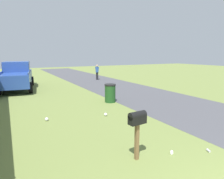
{
  "coord_description": "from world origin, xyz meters",
  "views": [
    {
      "loc": [
        -0.63,
        3.42,
        2.67
      ],
      "look_at": [
        6.18,
        -0.26,
        1.26
      ],
      "focal_mm": 31.33,
      "sensor_mm": 36.0,
      "label": 1
    }
  ],
  "objects_px": {
    "mailbox": "(137,122)",
    "trash_bin": "(110,93)",
    "pickup_truck": "(17,75)",
    "pedestrian": "(97,71)"
  },
  "relations": [
    {
      "from": "mailbox",
      "to": "pickup_truck",
      "type": "bearing_deg",
      "value": 4.53
    },
    {
      "from": "trash_bin",
      "to": "pedestrian",
      "type": "xyz_separation_m",
      "value": [
        9.21,
        -3.33,
        0.39
      ]
    },
    {
      "from": "mailbox",
      "to": "pickup_truck",
      "type": "distance_m",
      "value": 12.93
    },
    {
      "from": "trash_bin",
      "to": "pickup_truck",
      "type": "bearing_deg",
      "value": 31.45
    },
    {
      "from": "mailbox",
      "to": "trash_bin",
      "type": "height_order",
      "value": "mailbox"
    },
    {
      "from": "pickup_truck",
      "to": "trash_bin",
      "type": "bearing_deg",
      "value": -140.68
    },
    {
      "from": "pickup_truck",
      "to": "trash_bin",
      "type": "xyz_separation_m",
      "value": [
        -7.07,
        -4.32,
        -0.59
      ]
    },
    {
      "from": "mailbox",
      "to": "pickup_truck",
      "type": "relative_size",
      "value": 0.22
    },
    {
      "from": "pickup_truck",
      "to": "pedestrian",
      "type": "bearing_deg",
      "value": -66.46
    },
    {
      "from": "mailbox",
      "to": "pedestrian",
      "type": "height_order",
      "value": "pedestrian"
    }
  ]
}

